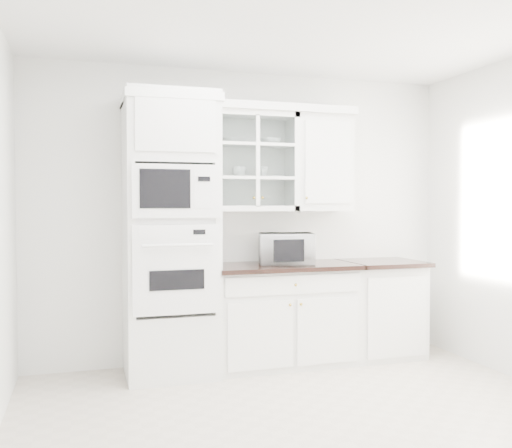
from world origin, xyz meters
name	(u,v)px	position (x,y,z in m)	size (l,w,h in m)	color
ground	(317,425)	(0.00, 0.00, 0.01)	(4.00, 3.50, 0.01)	beige
room_shell	(295,160)	(0.00, 0.43, 1.78)	(4.00, 3.50, 2.70)	white
oven_column	(170,235)	(-0.75, 1.42, 1.20)	(0.76, 0.68, 2.40)	white
base_cabinet_run	(283,314)	(0.28, 1.45, 0.46)	(1.32, 0.67, 0.92)	white
extra_base_cabinet	(380,308)	(1.28, 1.45, 0.46)	(0.72, 0.67, 0.92)	white
upper_cabinet_glass	(252,162)	(0.03, 1.58, 1.85)	(0.80, 0.33, 0.90)	white
upper_cabinet_solid	(320,163)	(0.71, 1.58, 1.85)	(0.55, 0.33, 0.90)	white
crown_molding	(242,108)	(-0.07, 1.56, 2.33)	(2.14, 0.38, 0.07)	white
countertop_microwave	(286,248)	(0.31, 1.44, 1.06)	(0.48, 0.40, 0.28)	white
bowl_a	(234,141)	(-0.14, 1.59, 2.04)	(0.21, 0.21, 0.05)	white
bowl_b	(270,142)	(0.21, 1.59, 2.04)	(0.19, 0.19, 0.06)	white
cup_a	(239,172)	(-0.10, 1.59, 1.76)	(0.12, 0.12, 0.09)	white
cup_b	(262,172)	(0.12, 1.58, 1.76)	(0.11, 0.11, 0.10)	white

